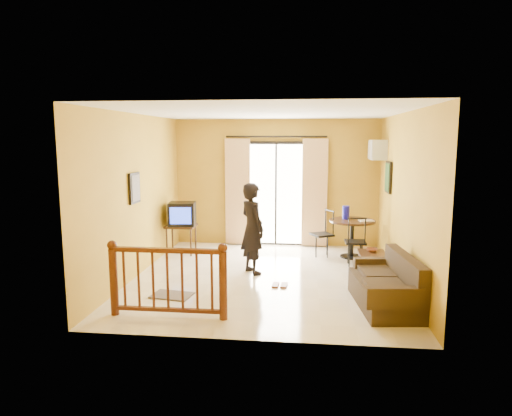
# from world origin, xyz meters

# --- Properties ---
(ground) EXTENTS (5.00, 5.00, 0.00)m
(ground) POSITION_xyz_m (0.00, 0.00, 0.00)
(ground) COLOR beige
(ground) RESTS_ON ground
(room_shell) EXTENTS (5.00, 5.00, 5.00)m
(room_shell) POSITION_xyz_m (0.00, 0.00, 1.70)
(room_shell) COLOR white
(room_shell) RESTS_ON ground
(balcony_door) EXTENTS (2.25, 0.14, 2.46)m
(balcony_door) POSITION_xyz_m (0.00, 2.43, 1.19)
(balcony_door) COLOR black
(balcony_door) RESTS_ON ground
(tv_table) EXTENTS (0.60, 0.50, 0.60)m
(tv_table) POSITION_xyz_m (-1.90, 1.46, 0.52)
(tv_table) COLOR black
(tv_table) RESTS_ON ground
(television) EXTENTS (0.59, 0.55, 0.48)m
(television) POSITION_xyz_m (-1.87, 1.46, 0.84)
(television) COLOR black
(television) RESTS_ON tv_table
(picture_left) EXTENTS (0.05, 0.42, 0.52)m
(picture_left) POSITION_xyz_m (-2.22, -0.20, 1.55)
(picture_left) COLOR black
(picture_left) RESTS_ON room_shell
(dining_table) EXTENTS (0.92, 0.92, 0.76)m
(dining_table) POSITION_xyz_m (1.60, 1.54, 0.61)
(dining_table) COLOR black
(dining_table) RESTS_ON ground
(water_jug) EXTENTS (0.14, 0.14, 0.27)m
(water_jug) POSITION_xyz_m (1.47, 1.64, 0.90)
(water_jug) COLOR #1312A9
(water_jug) RESTS_ON dining_table
(serving_tray) EXTENTS (0.31, 0.24, 0.02)m
(serving_tray) POSITION_xyz_m (1.86, 1.44, 0.77)
(serving_tray) COLOR beige
(serving_tray) RESTS_ON dining_table
(dining_chairs) EXTENTS (1.08, 1.09, 0.95)m
(dining_chairs) POSITION_xyz_m (1.30, 1.25, 0.00)
(dining_chairs) COLOR black
(dining_chairs) RESTS_ON ground
(air_conditioner) EXTENTS (0.31, 0.60, 0.40)m
(air_conditioner) POSITION_xyz_m (2.09, 1.95, 2.15)
(air_conditioner) COLOR silver
(air_conditioner) RESTS_ON room_shell
(botanical_print) EXTENTS (0.05, 0.50, 0.60)m
(botanical_print) POSITION_xyz_m (2.22, 1.30, 1.65)
(botanical_print) COLOR black
(botanical_print) RESTS_ON room_shell
(coffee_table) EXTENTS (0.47, 0.85, 0.38)m
(coffee_table) POSITION_xyz_m (1.85, 0.33, 0.25)
(coffee_table) COLOR black
(coffee_table) RESTS_ON ground
(bowl) EXTENTS (0.23, 0.23, 0.06)m
(bowl) POSITION_xyz_m (1.85, 0.53, 0.41)
(bowl) COLOR brown
(bowl) RESTS_ON coffee_table
(sofa) EXTENTS (0.90, 1.66, 0.76)m
(sofa) POSITION_xyz_m (1.85, -1.18, 0.28)
(sofa) COLOR #312313
(sofa) RESTS_ON ground
(standing_person) EXTENTS (0.66, 0.70, 1.62)m
(standing_person) POSITION_xyz_m (-0.27, 0.25, 0.81)
(standing_person) COLOR black
(standing_person) RESTS_ON ground
(stair_balustrade) EXTENTS (1.63, 0.13, 1.04)m
(stair_balustrade) POSITION_xyz_m (-1.15, -1.90, 0.56)
(stair_balustrade) COLOR #471E0F
(stair_balustrade) RESTS_ON ground
(doormat) EXTENTS (0.65, 0.49, 0.02)m
(doormat) POSITION_xyz_m (-1.35, -1.09, 0.01)
(doormat) COLOR #574D46
(doormat) RESTS_ON ground
(sandals) EXTENTS (0.25, 0.25, 0.03)m
(sandals) POSITION_xyz_m (0.26, -0.44, 0.01)
(sandals) COLOR brown
(sandals) RESTS_ON ground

